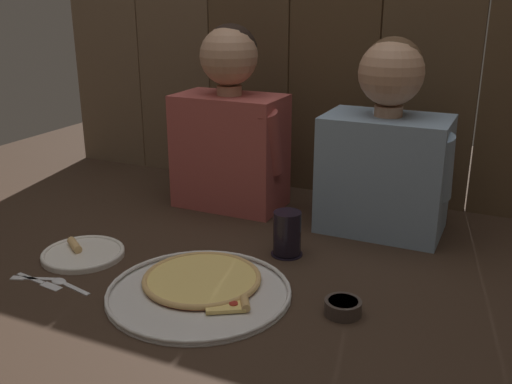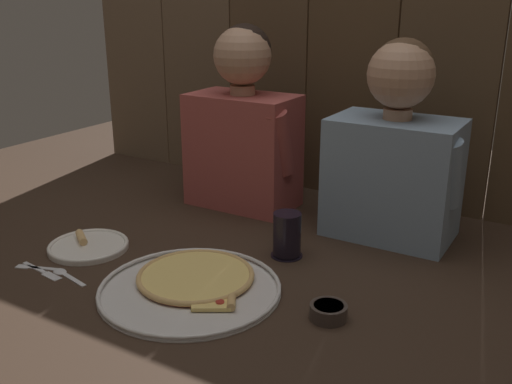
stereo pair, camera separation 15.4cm
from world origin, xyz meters
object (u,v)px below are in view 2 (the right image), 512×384
diner_left (243,124)px  diner_right (395,151)px  pizza_tray (193,284)px  dipping_bowl (328,311)px  drinking_glass (287,235)px  dinner_plate (88,246)px

diner_left → diner_right: (0.51, 0.00, -0.02)m
pizza_tray → dipping_bowl: bearing=6.3°
diner_left → diner_right: diner_left is taller
pizza_tray → diner_right: 0.69m
diner_right → dipping_bowl: bearing=-85.4°
drinking_glass → diner_right: bearing=56.9°
pizza_tray → drinking_glass: bearing=67.8°
drinking_glass → dipping_bowl: size_ratio=1.48×
pizza_tray → dipping_bowl: (0.34, 0.04, 0.01)m
dinner_plate → drinking_glass: 0.56m
drinking_glass → dipping_bowl: drinking_glass is taller
diner_left → pizza_tray: bearing=-69.8°
dipping_bowl → diner_left: (-0.55, 0.53, 0.26)m
dinner_plate → pizza_tray: bearing=-4.5°
pizza_tray → dinner_plate: bearing=175.5°
pizza_tray → diner_right: (0.30, 0.56, 0.25)m
dipping_bowl → dinner_plate: bearing=-179.4°
pizza_tray → drinking_glass: 0.30m
diner_left → diner_right: 0.51m
dinner_plate → dipping_bowl: 0.73m
drinking_glass → diner_right: (0.19, 0.29, 0.19)m
dinner_plate → diner_left: diner_left is taller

